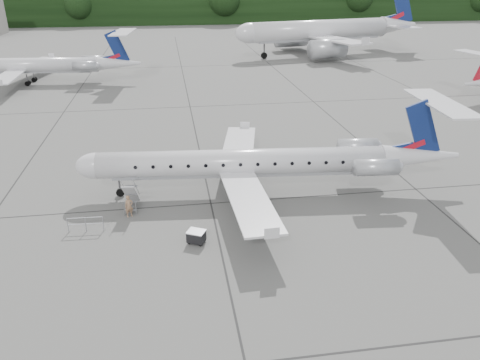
{
  "coord_description": "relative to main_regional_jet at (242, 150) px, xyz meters",
  "views": [
    {
      "loc": [
        -7.75,
        -24.88,
        15.32
      ],
      "look_at": [
        -3.3,
        3.88,
        2.3
      ],
      "focal_mm": 35.0,
      "sensor_mm": 36.0,
      "label": 1
    }
  ],
  "objects": [
    {
      "name": "passenger",
      "position": [
        -8.12,
        -2.54,
        -2.66
      ],
      "size": [
        0.66,
        0.54,
        1.56
      ],
      "primitive_type": "imported",
      "rotation": [
        0.0,
        0.0,
        0.35
      ],
      "color": "#997253",
      "rests_on": "ground"
    },
    {
      "name": "bg_narrowbody",
      "position": [
        25.01,
        60.42,
        3.25
      ],
      "size": [
        41.99,
        33.93,
        13.38
      ],
      "primitive_type": null,
      "rotation": [
        0.0,
        0.0,
        0.21
      ],
      "color": "silver",
      "rests_on": "ground"
    },
    {
      "name": "safety_railing",
      "position": [
        -10.78,
        -4.16,
        -2.94
      ],
      "size": [
        2.2,
        0.17,
        1.0
      ],
      "primitive_type": null,
      "rotation": [
        0.0,
        0.0,
        -0.04
      ],
      "color": "#92949A",
      "rests_on": "ground"
    },
    {
      "name": "baggage_cart",
      "position": [
        -3.86,
        -6.62,
        -3.01
      ],
      "size": [
        1.27,
        1.18,
        0.87
      ],
      "primitive_type": null,
      "rotation": [
        0.0,
        0.0,
        -0.48
      ],
      "color": "black",
      "rests_on": "ground"
    },
    {
      "name": "bg_regional_left",
      "position": [
        -26.15,
        42.08,
        0.31
      ],
      "size": [
        30.64,
        23.52,
        7.51
      ],
      "primitive_type": null,
      "rotation": [
        0.0,
        0.0,
        -0.11
      ],
      "color": "silver",
      "rests_on": "ground"
    },
    {
      "name": "ground",
      "position": [
        2.75,
        -6.62,
        -3.44
      ],
      "size": [
        320.0,
        320.0,
        0.0
      ],
      "primitive_type": "plane",
      "color": "#60605D",
      "rests_on": "ground"
    },
    {
      "name": "airstair",
      "position": [
        -8.02,
        -1.35,
        -2.36
      ],
      "size": [
        1.03,
        2.14,
        2.16
      ],
      "primitive_type": null,
      "rotation": [
        0.0,
        0.0,
        -0.09
      ],
      "color": "silver",
      "rests_on": "ground"
    },
    {
      "name": "treeline",
      "position": [
        2.75,
        123.38,
        0.56
      ],
      "size": [
        260.0,
        4.0,
        8.0
      ],
      "primitive_type": "cube",
      "color": "black",
      "rests_on": "ground"
    },
    {
      "name": "main_regional_jet",
      "position": [
        0.0,
        0.0,
        0.0
      ],
      "size": [
        28.43,
        21.6,
        6.88
      ],
      "primitive_type": null,
      "rotation": [
        0.0,
        0.0,
        -0.09
      ],
      "color": "silver",
      "rests_on": "ground"
    }
  ]
}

